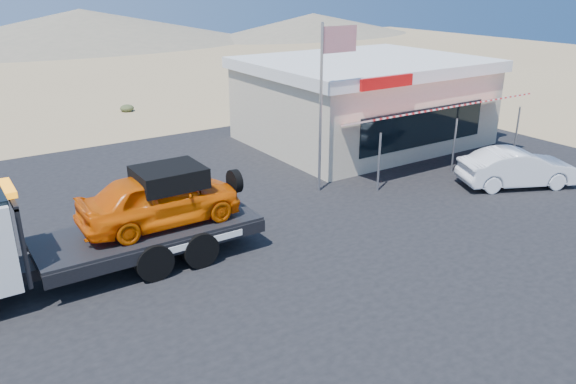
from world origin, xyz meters
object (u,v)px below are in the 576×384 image
at_px(white_sedan, 518,168).
at_px(jerky_store, 363,100).
at_px(tow_truck, 87,222).
at_px(flagpole, 326,89).

distance_m(white_sedan, jerky_store, 8.28).
distance_m(tow_truck, white_sedan, 15.39).
height_order(jerky_store, flagpole, flagpole).
distance_m(tow_truck, flagpole, 9.43).
height_order(white_sedan, flagpole, flagpole).
bearing_deg(tow_truck, jerky_store, 23.50).
bearing_deg(jerky_store, tow_truck, -156.50).
relative_size(white_sedan, jerky_store, 0.41).
height_order(white_sedan, jerky_store, jerky_store).
xyz_separation_m(tow_truck, white_sedan, (15.26, -1.83, -0.81)).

